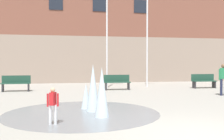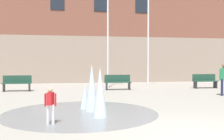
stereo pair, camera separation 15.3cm
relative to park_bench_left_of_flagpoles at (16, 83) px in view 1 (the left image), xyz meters
The scene contains 10 objects.
ground_plane 12.05m from the park_bench_left_of_flagpoles, 62.11° to the right, with size 100.00×100.00×0.00m, color #9E998E.
library_building 11.10m from the park_bench_left_of_flagpoles, 57.31° to the left, with size 36.00×6.05×8.56m.
splash_fountain 8.14m from the park_bench_left_of_flagpoles, 63.86° to the right, with size 5.04×5.04×1.58m.
park_bench_left_of_flagpoles is the anchor object (origin of this frame).
park_bench_near_trashcan 5.90m from the park_bench_left_of_flagpoles, ahead, with size 1.60×0.44×0.91m.
park_bench_far_right 11.64m from the park_bench_left_of_flagpoles, ahead, with size 1.60×0.44×0.91m.
child_in_fountain 9.06m from the park_bench_left_of_flagpoles, 74.73° to the right, with size 0.31×0.24×0.99m.
adult_in_red 11.26m from the park_bench_left_of_flagpoles, 20.52° to the right, with size 0.50×0.33×1.59m.
flagpole_left 6.60m from the park_bench_left_of_flagpoles, 11.82° to the left, with size 0.80×0.10×7.32m.
flagpole_right 8.97m from the park_bench_left_of_flagpoles, ahead, with size 0.80×0.10×7.06m.
Camera 1 is at (-2.98, -5.10, 1.62)m, focal length 42.00 mm.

